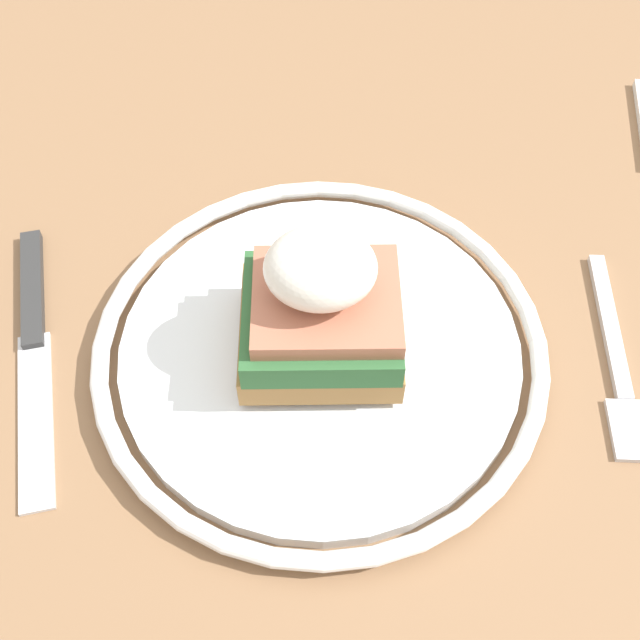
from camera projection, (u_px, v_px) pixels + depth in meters
name	position (u px, v px, depth m)	size (l,w,h in m)	color
ground_plane	(294.00, 630.00, 1.07)	(6.00, 6.00, 0.00)	#9E9993
dining_table	(272.00, 398.00, 0.57)	(1.03, 0.78, 0.73)	#846042
plate	(320.00, 348.00, 0.45)	(0.25, 0.25, 0.02)	silver
sandwich	(321.00, 308.00, 0.41)	(0.09, 0.08, 0.08)	#9E703D
fork	(617.00, 363.00, 0.45)	(0.02, 0.14, 0.00)	silver
knife	(34.00, 336.00, 0.46)	(0.05, 0.19, 0.01)	#2D2D2D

